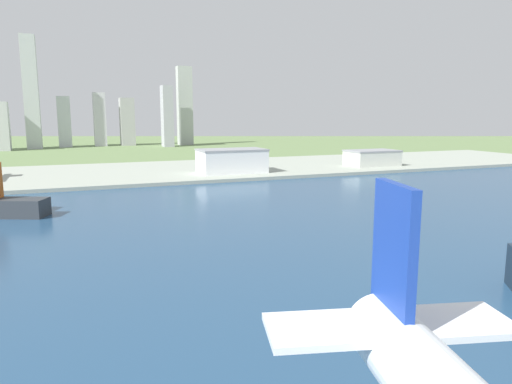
% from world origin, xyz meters
% --- Properties ---
extents(ground_plane, '(2400.00, 2400.00, 0.00)m').
position_xyz_m(ground_plane, '(0.00, 300.00, 0.00)').
color(ground_plane, '#657F4D').
extents(water_bay, '(840.00, 360.00, 0.15)m').
position_xyz_m(water_bay, '(0.00, 240.00, 0.07)').
color(water_bay, navy).
rests_on(water_bay, ground).
extents(industrial_pier, '(840.00, 140.00, 2.50)m').
position_xyz_m(industrial_pier, '(0.00, 490.00, 1.25)').
color(industrial_pier, '#9BA495').
rests_on(industrial_pier, ground).
extents(warehouse_main, '(49.63, 28.69, 17.71)m').
position_xyz_m(warehouse_main, '(75.84, 453.24, 11.38)').
color(warehouse_main, white).
rests_on(warehouse_main, industrial_pier).
extents(warehouse_annex, '(42.82, 27.13, 13.30)m').
position_xyz_m(warehouse_annex, '(202.44, 453.89, 9.17)').
color(warehouse_annex, silver).
rests_on(warehouse_annex, industrial_pier).
extents(distant_skyline, '(347.69, 74.27, 147.22)m').
position_xyz_m(distant_skyline, '(-34.50, 820.02, 52.51)').
color(distant_skyline, '#A8ADB2').
rests_on(distant_skyline, ground).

